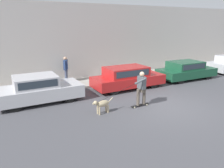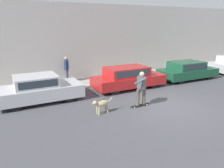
{
  "view_description": "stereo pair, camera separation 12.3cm",
  "coord_description": "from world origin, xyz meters",
  "px_view_note": "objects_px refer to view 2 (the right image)",
  "views": [
    {
      "loc": [
        -6.59,
        -7.21,
        3.71
      ],
      "look_at": [
        -1.95,
        1.57,
        0.95
      ],
      "focal_mm": 35.0,
      "sensor_mm": 36.0,
      "label": 1
    },
    {
      "loc": [
        -6.48,
        -7.26,
        3.71
      ],
      "look_at": [
        -1.95,
        1.57,
        0.95
      ],
      "focal_mm": 35.0,
      "sensor_mm": 36.0,
      "label": 2
    }
  ],
  "objects_px": {
    "parked_car_2": "(187,71)",
    "skateboarder": "(141,87)",
    "parked_car_1": "(128,78)",
    "parked_car_0": "(39,89)",
    "pedestrian_with_bag": "(67,68)",
    "dog": "(102,104)"
  },
  "relations": [
    {
      "from": "parked_car_0",
      "to": "dog",
      "type": "bearing_deg",
      "value": -53.15
    },
    {
      "from": "parked_car_2",
      "to": "dog",
      "type": "height_order",
      "value": "parked_car_2"
    },
    {
      "from": "dog",
      "to": "parked_car_0",
      "type": "bearing_deg",
      "value": -62.66
    },
    {
      "from": "parked_car_1",
      "to": "dog",
      "type": "distance_m",
      "value": 4.02
    },
    {
      "from": "parked_car_0",
      "to": "pedestrian_with_bag",
      "type": "xyz_separation_m",
      "value": [
        2.13,
        2.65,
        0.38
      ]
    },
    {
      "from": "parked_car_2",
      "to": "pedestrian_with_bag",
      "type": "distance_m",
      "value": 8.09
    },
    {
      "from": "parked_car_0",
      "to": "skateboarder",
      "type": "relative_size",
      "value": 1.47
    },
    {
      "from": "skateboarder",
      "to": "parked_car_0",
      "type": "bearing_deg",
      "value": -37.45
    },
    {
      "from": "dog",
      "to": "parked_car_2",
      "type": "bearing_deg",
      "value": -170.58
    },
    {
      "from": "skateboarder",
      "to": "pedestrian_with_bag",
      "type": "height_order",
      "value": "pedestrian_with_bag"
    },
    {
      "from": "parked_car_1",
      "to": "pedestrian_with_bag",
      "type": "xyz_separation_m",
      "value": [
        -2.91,
        2.65,
        0.37
      ]
    },
    {
      "from": "pedestrian_with_bag",
      "to": "parked_car_0",
      "type": "bearing_deg",
      "value": -105.5
    },
    {
      "from": "dog",
      "to": "pedestrian_with_bag",
      "type": "relative_size",
      "value": 0.64
    },
    {
      "from": "parked_car_0",
      "to": "pedestrian_with_bag",
      "type": "relative_size",
      "value": 2.47
    },
    {
      "from": "parked_car_0",
      "to": "parked_car_2",
      "type": "xyz_separation_m",
      "value": [
        9.76,
        0.0,
        -0.03
      ]
    },
    {
      "from": "parked_car_2",
      "to": "dog",
      "type": "xyz_separation_m",
      "value": [
        -7.67,
        -2.73,
        -0.19
      ]
    },
    {
      "from": "parked_car_2",
      "to": "skateboarder",
      "type": "distance_m",
      "value": 6.4
    },
    {
      "from": "skateboarder",
      "to": "pedestrian_with_bag",
      "type": "xyz_separation_m",
      "value": [
        -1.89,
        5.46,
        0.07
      ]
    },
    {
      "from": "parked_car_2",
      "to": "pedestrian_with_bag",
      "type": "xyz_separation_m",
      "value": [
        -7.63,
        2.64,
        0.4
      ]
    },
    {
      "from": "parked_car_1",
      "to": "parked_car_2",
      "type": "distance_m",
      "value": 4.72
    },
    {
      "from": "parked_car_2",
      "to": "skateboarder",
      "type": "relative_size",
      "value": 1.51
    },
    {
      "from": "dog",
      "to": "skateboarder",
      "type": "bearing_deg",
      "value": 167.32
    }
  ]
}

